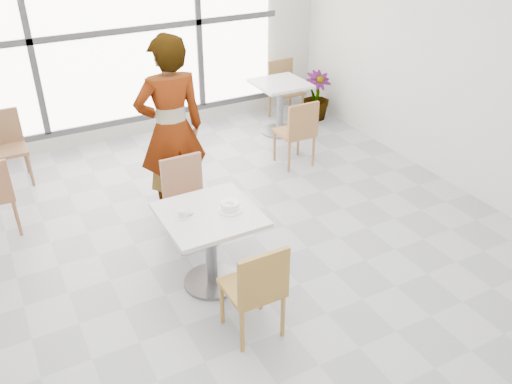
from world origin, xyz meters
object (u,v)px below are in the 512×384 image
bg_chair_right_near (298,130)px  plant_right (317,96)px  bg_chair_left_far (6,142)px  chair_far (187,194)px  coffee_cup (183,214)px  chair_near (257,286)px  bg_chair_right_far (284,86)px  bg_table_right (280,100)px  oatmeal_bowl (230,206)px  main_table (210,235)px  person (171,130)px

bg_chair_right_near → plant_right: bg_chair_right_near is taller
bg_chair_left_far → bg_chair_right_near: size_ratio=1.00×
chair_far → coffee_cup: chair_far is taller
chair_near → bg_chair_right_far: same height
bg_table_right → bg_chair_left_far: 3.60m
chair_near → oatmeal_bowl: 0.79m
bg_table_right → main_table: bearing=-130.5°
bg_chair_right_near → coffee_cup: bearing=36.5°
chair_far → person: person is taller
person → bg_chair_right_near: person is taller
main_table → chair_far: size_ratio=0.92×
coffee_cup → bg_chair_right_near: (2.13, 1.57, -0.28)m
person → bg_chair_right_far: bearing=-140.5°
chair_far → plant_right: (2.91, 2.05, -0.14)m
person → bg_table_right: 2.55m
bg_chair_left_far → bg_table_right: bearing=-4.6°
coffee_cup → bg_chair_right_near: 2.66m
oatmeal_bowl → bg_chair_right_near: (1.74, 1.67, -0.29)m
main_table → bg_chair_right_far: size_ratio=0.92×
bg_chair_right_far → bg_chair_right_near: bearing=-114.6°
bg_table_right → bg_chair_right_far: 0.59m
oatmeal_bowl → bg_chair_right_far: bg_chair_right_far is taller
chair_far → bg_chair_left_far: same height
oatmeal_bowl → person: bearing=90.5°
person → bg_chair_right_far: (2.44, 1.84, -0.48)m
chair_far → bg_chair_right_far: same height
person → bg_chair_left_far: bearing=-45.5°
oatmeal_bowl → bg_chair_right_near: bearing=43.8°
chair_far → bg_chair_right_far: (2.51, 2.34, 0.00)m
person → bg_chair_right_far: size_ratio=2.26×
main_table → oatmeal_bowl: size_ratio=3.81×
oatmeal_bowl → bg_table_right: oatmeal_bowl is taller
chair_near → person: 2.11m
oatmeal_bowl → bg_chair_right_far: (2.43, 3.18, -0.29)m
bg_table_right → plant_right: 0.78m
plant_right → bg_chair_right_far: bearing=143.9°
coffee_cup → bg_chair_right_near: size_ratio=0.18×
bg_chair_right_far → oatmeal_bowl: bearing=-127.4°
coffee_cup → person: bearing=73.1°
oatmeal_bowl → chair_near: bearing=-100.1°
main_table → coffee_cup: bearing=168.4°
chair_near → oatmeal_bowl: size_ratio=4.14×
bg_chair_left_far → bg_chair_right_far: 3.93m
bg_chair_left_far → oatmeal_bowl: bearing=-63.3°
bg_chair_right_far → bg_chair_left_far: bearing=-177.2°
coffee_cup → bg_table_right: coffee_cup is taller
bg_chair_left_far → bg_chair_right_far: bearing=2.8°
bg_chair_right_near → bg_chair_right_far: size_ratio=1.00×
person → bg_chair_left_far: (-1.49, 1.65, -0.48)m
chair_far → coffee_cup: 0.85m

